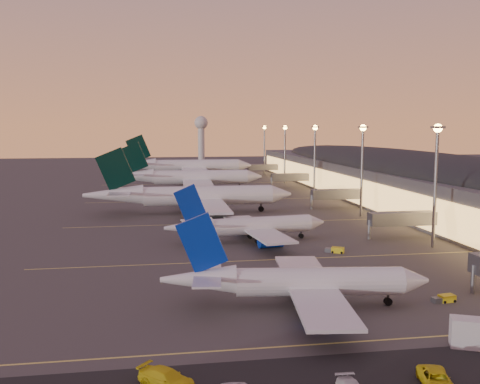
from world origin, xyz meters
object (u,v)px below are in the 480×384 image
baggage_tug_a (444,299)px  service_van_b (167,379)px  catering_truck_a (478,335)px  airliner_wide_far (186,166)px  airliner_narrow_north (248,226)px  airliner_wide_mid (188,178)px  baggage_tug_c (335,250)px  airliner_wide_near (190,196)px  airliner_narrow_south (296,282)px  service_van_d (437,380)px  radar_tower (201,132)px

baggage_tug_a → service_van_b: service_van_b is taller
catering_truck_a → airliner_wide_far: bearing=119.1°
airliner_narrow_north → airliner_wide_mid: airliner_wide_mid is taller
baggage_tug_c → catering_truck_a: catering_truck_a is taller
airliner_wide_near → service_van_b: bearing=-94.6°
airliner_wide_near → baggage_tug_a: airliner_wide_near is taller
airliner_narrow_north → baggage_tug_a: 49.83m
airliner_narrow_south → baggage_tug_a: bearing=3.1°
airliner_wide_near → airliner_wide_mid: airliner_wide_near is taller
airliner_narrow_north → catering_truck_a: size_ratio=5.78×
service_van_b → airliner_narrow_north: bearing=24.2°
catering_truck_a → service_van_d: size_ratio=1.07×
airliner_wide_mid → service_van_d: bearing=-82.9°
baggage_tug_c → service_van_b: service_van_b is taller
radar_tower → airliner_wide_near: bearing=-95.9°
catering_truck_a → service_van_b: bearing=-150.3°
airliner_wide_mid → baggage_tug_a: size_ratio=17.14×
airliner_narrow_south → airliner_narrow_north: airliner_narrow_south is taller
airliner_wide_mid → airliner_narrow_south: bearing=-85.0°
airliner_narrow_north → baggage_tug_a: size_ratio=10.46×
airliner_wide_far → baggage_tug_c: 169.95m
airliner_wide_mid → airliner_wide_far: airliner_wide_far is taller
airliner_narrow_south → airliner_wide_far: bearing=98.1°
radar_tower → airliner_narrow_south: bearing=-92.4°
baggage_tug_a → catering_truck_a: bearing=-113.5°
airliner_wide_mid → airliner_wide_far: size_ratio=0.90×
radar_tower → baggage_tug_a: bearing=-88.1°
airliner_wide_far → airliner_wide_near: bearing=-91.1°
radar_tower → baggage_tug_c: size_ratio=8.22×
airliner_wide_near → catering_truck_a: 105.25m
airliner_wide_far → catering_truck_a: 217.29m
airliner_narrow_south → radar_tower: size_ratio=1.17×
radar_tower → service_van_d: radar_tower is taller
service_van_b → service_van_d: size_ratio=1.03×
airliner_narrow_north → service_van_b: airliner_narrow_north is taller
airliner_narrow_south → baggage_tug_c: 34.71m
baggage_tug_a → catering_truck_a: size_ratio=0.55×
airliner_narrow_south → airliner_wide_near: 85.24m
service_van_b → airliner_wide_mid: bearing=36.6°
airliner_wide_near → airliner_wide_mid: bearing=87.7°
airliner_wide_near → baggage_tug_a: bearing=-69.7°
baggage_tug_a → service_van_d: bearing=-127.7°
service_van_b → airliner_narrow_south: bearing=-0.7°
airliner_wide_far → airliner_wide_mid: bearing=-91.0°
airliner_narrow_south → airliner_wide_near: airliner_wide_near is taller
airliner_wide_near → service_van_b: size_ratio=9.90×
airliner_narrow_south → airliner_wide_far: 199.14m
airliner_narrow_south → airliner_wide_mid: size_ratio=0.63×
airliner_wide_near → catering_truck_a: bearing=-75.1°
radar_tower → service_van_d: size_ratio=5.43×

